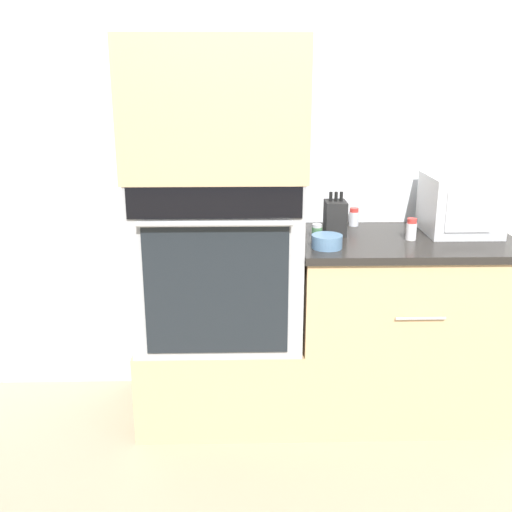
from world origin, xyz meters
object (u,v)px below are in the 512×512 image
object	(u,v)px
condiment_jar_far	(354,217)
condiment_jar_near	(317,231)
knife_block	(335,217)
condiment_jar_mid	(411,229)
wall_oven	(219,257)
microwave	(461,204)
bowl	(327,241)

from	to	relation	value
condiment_jar_far	condiment_jar_near	bearing A→B (deg)	-133.70
condiment_jar_far	knife_block	bearing A→B (deg)	-126.80
condiment_jar_mid	condiment_jar_near	bearing A→B (deg)	174.26
condiment_jar_near	knife_block	bearing A→B (deg)	33.94
knife_block	condiment_jar_near	size ratio (longest dim) A/B	3.13
wall_oven	condiment_jar_mid	world-z (taller)	wall_oven
microwave	bowl	xyz separation A→B (m)	(-0.68, -0.25, -0.11)
microwave	condiment_jar_far	xyz separation A→B (m)	(-0.49, 0.15, -0.10)
condiment_jar_near	condiment_jar_far	distance (m)	0.31
knife_block	condiment_jar_near	xyz separation A→B (m)	(-0.09, -0.06, -0.05)
microwave	knife_block	xyz separation A→B (m)	(-0.61, -0.01, -0.06)
condiment_jar_mid	condiment_jar_far	world-z (taller)	condiment_jar_mid
microwave	knife_block	world-z (taller)	microwave
wall_oven	knife_block	world-z (taller)	wall_oven
microwave	condiment_jar_mid	xyz separation A→B (m)	(-0.27, -0.12, -0.09)
condiment_jar_mid	knife_block	bearing A→B (deg)	162.58
condiment_jar_near	condiment_jar_far	bearing A→B (deg)	46.30
microwave	bowl	bearing A→B (deg)	-160.03
microwave	condiment_jar_near	world-z (taller)	microwave
condiment_jar_near	condiment_jar_far	world-z (taller)	condiment_jar_far
knife_block	condiment_jar_far	size ratio (longest dim) A/B	2.26
wall_oven	condiment_jar_near	world-z (taller)	wall_oven
condiment_jar_far	microwave	bearing A→B (deg)	-16.90
microwave	condiment_jar_near	size ratio (longest dim) A/B	5.11
condiment_jar_mid	bowl	bearing A→B (deg)	-163.04
wall_oven	microwave	size ratio (longest dim) A/B	2.31
bowl	condiment_jar_near	world-z (taller)	condiment_jar_near
wall_oven	condiment_jar_far	bearing A→B (deg)	19.24
bowl	condiment_jar_near	bearing A→B (deg)	98.04
condiment_jar_near	condiment_jar_mid	size ratio (longest dim) A/B	0.65
microwave	condiment_jar_far	world-z (taller)	microwave
wall_oven	condiment_jar_near	bearing A→B (deg)	1.54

